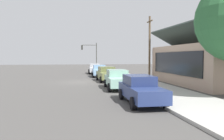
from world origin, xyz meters
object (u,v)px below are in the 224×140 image
Objects in this scene: car_navy at (141,89)px; car_silver at (95,69)px; car_olive at (107,74)px; fire_hydrant_red at (138,84)px; car_seafoam at (118,79)px; car_skyblue at (99,71)px; traffic_light_main at (91,52)px; utility_pole_wooden at (150,46)px.

car_silver is at bearing -178.77° from car_navy.
fire_hydrant_red is at bearing 10.09° from car_olive.
car_skyblue is at bearing -176.95° from car_seafoam.
car_navy is at bearing 3.47° from car_seafoam.
traffic_light_main is at bearing -179.76° from car_olive.
car_olive is (12.14, 0.09, 0.00)m from car_silver.
car_skyblue is 5.96m from car_olive.
car_seafoam reaches higher than fire_hydrant_red.
utility_pole_wooden is (-14.21, 5.42, 3.11)m from car_navy.
car_skyblue is 13.36m from fire_hydrant_red.
car_skyblue and car_olive have the same top height.
traffic_light_main reaches higher than car_seafoam.
utility_pole_wooden is (15.80, 5.66, 0.44)m from traffic_light_main.
car_skyblue is at bearing 2.56° from car_silver.
car_silver is at bearing -175.65° from fire_hydrant_red.
traffic_light_main reaches higher than car_skyblue.
car_olive and car_seafoam have the same top height.
car_skyblue is 7.76m from utility_pole_wooden.
fire_hydrant_red is at bearing 3.86° from traffic_light_main.
car_skyblue is 11.61m from traffic_light_main.
traffic_light_main is 24.81m from fire_hydrant_red.
car_skyblue is 0.95× the size of car_olive.
traffic_light_main reaches higher than car_olive.
utility_pole_wooden reaches higher than car_seafoam.
car_olive is 17.46m from traffic_light_main.
traffic_light_main reaches higher than car_silver.
car_silver is at bearing -177.04° from car_skyblue.
utility_pole_wooden is at bearing 29.85° from car_silver.
car_silver is 0.92× the size of traffic_light_main.
car_olive is 12.76m from car_navy.
car_seafoam is at bearing -35.07° from utility_pole_wooden.
car_olive is at bearing -177.83° from car_seafoam.
traffic_light_main is (-5.11, -0.18, 2.68)m from car_silver.
traffic_light_main is at bearing -160.29° from utility_pole_wooden.
car_olive reaches higher than fire_hydrant_red.
car_navy reaches higher than fire_hydrant_red.
traffic_light_main is at bearing -178.45° from car_navy.
utility_pole_wooden reaches higher than traffic_light_main.
traffic_light_main reaches higher than fire_hydrant_red.
car_navy is (12.76, -0.03, -0.00)m from car_olive.
car_olive is at bearing -74.94° from utility_pole_wooden.
fire_hydrant_red is (13.27, 1.50, -0.32)m from car_skyblue.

